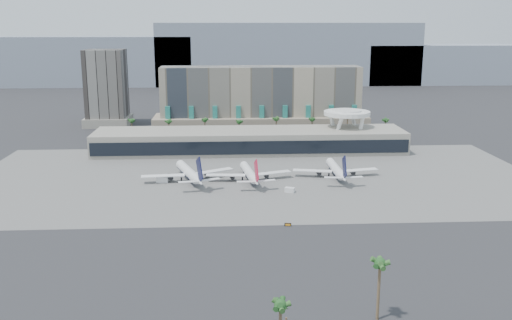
{
  "coord_description": "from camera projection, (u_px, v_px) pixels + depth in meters",
  "views": [
    {
      "loc": [
        -13.71,
        -198.59,
        69.05
      ],
      "look_at": [
        -0.52,
        40.0,
        11.78
      ],
      "focal_mm": 40.0,
      "sensor_mm": 36.0,
      "label": 1
    }
  ],
  "objects": [
    {
      "name": "apron_pad",
      "position": [
        255.0,
        177.0,
        263.05
      ],
      "size": [
        260.0,
        130.0,
        0.06
      ],
      "primitive_type": "cube",
      "color": "#5B5B59",
      "rests_on": "ground"
    },
    {
      "name": "terminal",
      "position": [
        250.0,
        140.0,
        314.79
      ],
      "size": [
        170.0,
        32.5,
        14.5
      ],
      "color": "gray",
      "rests_on": "ground"
    },
    {
      "name": "mountain_ridge",
      "position": [
        260.0,
        58.0,
        660.55
      ],
      "size": [
        680.0,
        60.0,
        70.0
      ],
      "color": "gray",
      "rests_on": "ground"
    },
    {
      "name": "ground",
      "position": [
        263.0,
        216.0,
        209.66
      ],
      "size": [
        900.0,
        900.0,
        0.0
      ],
      "primitive_type": "plane",
      "color": "#232326",
      "rests_on": "ground"
    },
    {
      "name": "palm_row",
      "position": [
        259.0,
        122.0,
        348.38
      ],
      "size": [
        157.8,
        2.8,
        13.1
      ],
      "color": "brown",
      "rests_on": "ground"
    },
    {
      "name": "service_vehicle_b",
      "position": [
        290.0,
        190.0,
        239.29
      ],
      "size": [
        4.6,
        3.71,
        2.07
      ],
      "primitive_type": "cube",
      "rotation": [
        0.0,
        0.0,
        -0.41
      ],
      "color": "silver",
      "rests_on": "ground"
    },
    {
      "name": "saucer_structure",
      "position": [
        347.0,
        116.0,
        320.94
      ],
      "size": [
        26.0,
        26.0,
        21.89
      ],
      "color": "white",
      "rests_on": "ground"
    },
    {
      "name": "service_vehicle_a",
      "position": [
        162.0,
        180.0,
        254.21
      ],
      "size": [
        5.22,
        2.75,
        2.49
      ],
      "primitive_type": "cube",
      "rotation": [
        0.0,
        0.0,
        -0.05
      ],
      "color": "white",
      "rests_on": "ground"
    },
    {
      "name": "airliner_centre",
      "position": [
        249.0,
        173.0,
        256.56
      ],
      "size": [
        39.06,
        40.44,
        13.99
      ],
      "rotation": [
        0.0,
        0.0,
        0.13
      ],
      "color": "white",
      "rests_on": "ground"
    },
    {
      "name": "office_tower",
      "position": [
        107.0,
        92.0,
        393.41
      ],
      "size": [
        30.0,
        30.0,
        52.0
      ],
      "color": "black",
      "rests_on": "ground"
    },
    {
      "name": "near_palm_b",
      "position": [
        380.0,
        269.0,
        133.65
      ],
      "size": [
        6.0,
        6.0,
        15.84
      ],
      "color": "brown",
      "rests_on": "ground"
    },
    {
      "name": "airliner_right",
      "position": [
        336.0,
        169.0,
        262.65
      ],
      "size": [
        40.11,
        41.24,
        14.25
      ],
      "rotation": [
        0.0,
        0.0,
        0.0
      ],
      "color": "white",
      "rests_on": "ground"
    },
    {
      "name": "taxiway_sign",
      "position": [
        288.0,
        225.0,
        199.44
      ],
      "size": [
        2.43,
        0.69,
        1.09
      ],
      "rotation": [
        0.0,
        0.0,
        -0.15
      ],
      "color": "black",
      "rests_on": "ground"
    },
    {
      "name": "airliner_left",
      "position": [
        189.0,
        172.0,
        256.37
      ],
      "size": [
        41.29,
        42.74,
        15.24
      ],
      "rotation": [
        0.0,
        0.0,
        0.31
      ],
      "color": "white",
      "rests_on": "ground"
    },
    {
      "name": "hotel",
      "position": [
        261.0,
        105.0,
        375.63
      ],
      "size": [
        140.0,
        30.0,
        42.0
      ],
      "color": "tan",
      "rests_on": "ground"
    },
    {
      "name": "near_palm_a",
      "position": [
        280.0,
        312.0,
        122.68
      ],
      "size": [
        6.0,
        6.0,
        11.5
      ],
      "color": "brown",
      "rests_on": "ground"
    }
  ]
}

